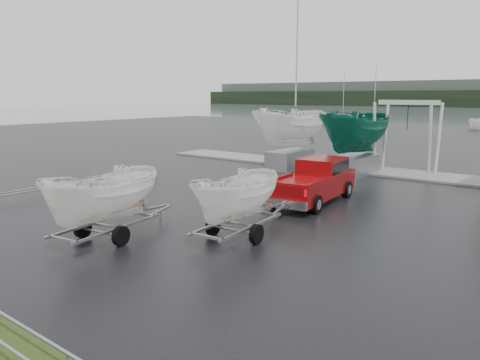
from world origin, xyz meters
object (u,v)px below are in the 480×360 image
boat_hoist (407,127)px  trailer_hitched (237,157)px  pickup_truck (316,180)px  trailer_parked (102,153)px

boat_hoist → trailer_hitched: bearing=-90.0°
pickup_truck → trailer_parked: 9.24m
trailer_hitched → boat_hoist: trailer_hitched is taller
trailer_parked → boat_hoist: size_ratio=1.21×
trailer_hitched → pickup_truck: bearing=90.0°
trailer_parked → pickup_truck: bearing=65.9°
trailer_parked → boat_hoist: 17.85m
trailer_parked → boat_hoist: trailer_parked is taller
trailer_parked → boat_hoist: bearing=71.5°
trailer_hitched → trailer_parked: (-3.04, -2.67, 0.17)m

